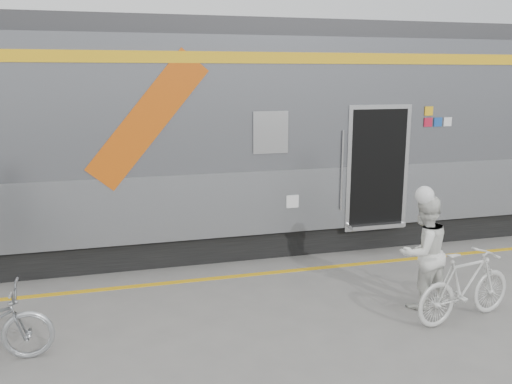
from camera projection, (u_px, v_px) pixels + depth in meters
name	position (u px, v px, depth m)	size (l,w,h in m)	color
ground	(261.00, 339.00, 6.65)	(90.00, 90.00, 0.00)	slate
train	(238.00, 135.00, 10.36)	(24.00, 3.17, 4.10)	black
safety_strip	(224.00, 277.00, 8.68)	(24.00, 0.12, 0.01)	gold
woman	(423.00, 252.00, 7.46)	(0.77, 0.60, 1.58)	white
bicycle_right	(465.00, 286.00, 7.09)	(0.45, 1.59, 0.96)	silver
helmet_woman	(428.00, 187.00, 7.27)	(0.25, 0.25, 0.25)	white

